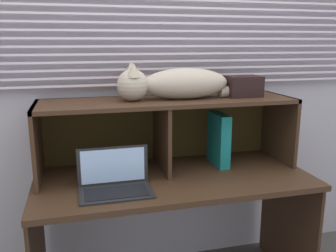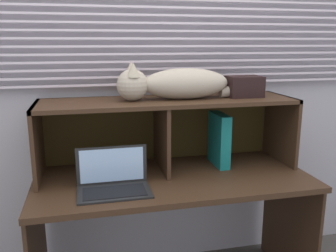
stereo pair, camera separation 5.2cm
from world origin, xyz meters
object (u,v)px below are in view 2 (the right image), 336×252
at_px(cat, 175,84).
at_px(storage_box, 244,86).
at_px(binder_upright, 219,139).
at_px(laptop, 113,182).
at_px(book_stack, 112,168).

xyz_separation_m(cat, storage_box, (0.41, 0.00, -0.03)).
distance_m(binder_upright, storage_box, 0.34).
xyz_separation_m(laptop, binder_upright, (0.64, 0.24, 0.11)).
height_order(laptop, binder_upright, binder_upright).
distance_m(laptop, storage_box, 0.92).
xyz_separation_m(binder_upright, book_stack, (-0.63, -0.00, -0.13)).
bearing_deg(storage_box, laptop, -162.57).
bearing_deg(book_stack, cat, 0.31).
bearing_deg(binder_upright, cat, -180.00).
relative_size(binder_upright, storage_box, 1.56).
xyz_separation_m(cat, laptop, (-0.37, -0.24, -0.44)).
height_order(book_stack, storage_box, storage_box).
bearing_deg(binder_upright, storage_box, 0.00).
xyz_separation_m(laptop, storage_box, (0.78, 0.24, 0.42)).
bearing_deg(book_stack, laptop, -92.97).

